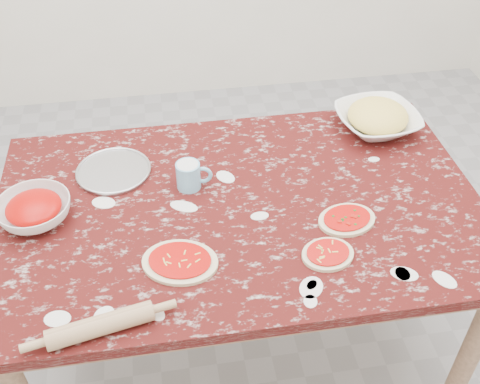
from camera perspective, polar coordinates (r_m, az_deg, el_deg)
name	(u,v)px	position (r m, az deg, el deg)	size (l,w,h in m)	color
ground	(240,337)	(2.44, 0.00, -14.36)	(4.00, 4.00, 0.00)	gray
worktable	(240,222)	(1.93, 0.00, -2.99)	(1.60, 1.00, 0.75)	#3C0D0C
pizza_tray	(114,171)	(2.04, -12.57, 2.03)	(0.26, 0.26, 0.01)	#B2B2B7
sauce_bowl	(35,211)	(1.91, -19.92, -1.79)	(0.23, 0.23, 0.07)	white
cheese_bowl	(377,121)	(2.26, 13.59, 6.97)	(0.31, 0.31, 0.08)	white
flour_mug	(189,175)	(1.92, -5.09, 1.70)	(0.12, 0.08, 0.10)	#75B9DD
pizza_left	(180,262)	(1.69, -6.04, -6.98)	(0.27, 0.23, 0.02)	beige
pizza_mid	(328,254)	(1.72, 8.80, -6.17)	(0.18, 0.16, 0.02)	beige
pizza_right	(347,220)	(1.84, 10.66, -2.73)	(0.21, 0.18, 0.02)	beige
rolling_pin	(101,325)	(1.56, -13.81, -12.87)	(0.06, 0.06, 0.28)	tan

